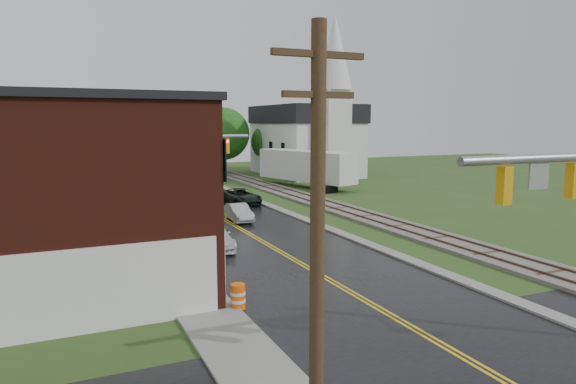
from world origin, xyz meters
TOP-DOWN VIEW (x-y plane):
  - main_road at (0.00, 30.00)m, footprint 10.00×90.00m
  - cross_road at (0.00, 2.00)m, footprint 60.00×9.00m
  - curb_right at (5.40, 35.00)m, footprint 0.80×70.00m
  - sidewalk_left at (-6.20, 25.00)m, footprint 2.40×50.00m
  - brick_building at (-12.48, 15.00)m, footprint 14.30×10.30m
  - yellow_house at (-11.00, 26.00)m, footprint 8.00×7.00m
  - darkred_building at (-10.00, 35.00)m, footprint 7.00×6.00m
  - church at (20.00, 53.74)m, footprint 10.40×18.40m
  - railroad at (10.00, 35.00)m, footprint 3.20×80.00m
  - traffic_signal_far at (-3.47, 27.00)m, footprint 7.34×0.43m
  - utility_pole_a at (-6.80, 0.00)m, footprint 1.80×0.28m
  - utility_pole_b at (-6.80, 22.00)m, footprint 1.80×0.28m
  - utility_pole_c at (-6.80, 44.00)m, footprint 1.80×0.28m
  - tree_left_c at (-13.85, 39.90)m, footprint 6.00×6.00m
  - tree_left_e at (-8.85, 45.90)m, footprint 6.40×6.40m
  - suv_dark at (3.50, 34.09)m, footprint 2.76×5.14m
  - sedan_silver at (0.80, 26.87)m, footprint 1.46×3.84m
  - pickup_white at (-3.20, 19.83)m, footprint 2.21×4.82m
  - semi_trailer at (13.95, 42.34)m, footprint 6.34×13.23m
  - construction_barrel at (-5.00, 10.00)m, footprint 0.62×0.62m

SIDE VIEW (x-z plane):
  - main_road at x=0.00m, z-range -0.01..0.01m
  - cross_road at x=0.00m, z-range -0.01..0.01m
  - curb_right at x=5.40m, z-range -0.06..0.06m
  - sidewalk_left at x=-6.20m, z-range -0.06..0.06m
  - railroad at x=10.00m, z-range -0.04..0.26m
  - construction_barrel at x=-5.00m, z-range 0.00..1.01m
  - sedan_silver at x=0.80m, z-range 0.00..1.25m
  - pickup_white at x=-3.20m, z-range 0.00..1.36m
  - suv_dark at x=3.50m, z-range 0.00..1.37m
  - darkred_building at x=-10.00m, z-range 0.00..4.40m
  - semi_trailer at x=13.95m, z-range 0.37..4.41m
  - yellow_house at x=-11.00m, z-range 0.00..6.40m
  - brick_building at x=-12.48m, z-range 0.00..8.30m
  - tree_left_c at x=-13.85m, z-range 0.69..8.34m
  - utility_pole_a at x=-6.80m, z-range 0.22..9.22m
  - utility_pole_b at x=-6.80m, z-range 0.22..9.22m
  - utility_pole_c at x=-6.80m, z-range 0.22..9.22m
  - tree_left_e at x=-8.85m, z-range 0.73..8.89m
  - traffic_signal_far at x=-3.47m, z-range 1.37..8.57m
  - church at x=20.00m, z-range -4.17..15.83m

